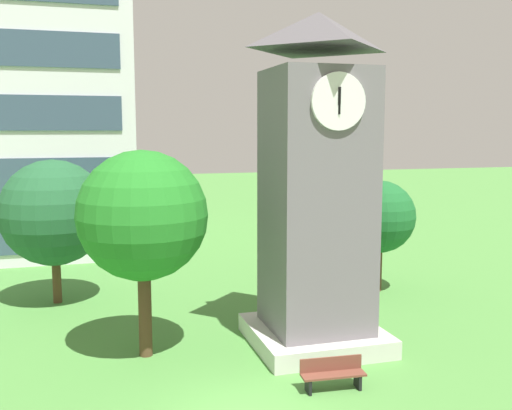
{
  "coord_description": "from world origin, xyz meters",
  "views": [
    {
      "loc": [
        -3.7,
        -13.37,
        7.18
      ],
      "look_at": [
        1.76,
        5.28,
        4.66
      ],
      "focal_mm": 41.11,
      "sensor_mm": 36.0,
      "label": 1
    }
  ],
  "objects_px": {
    "clock_tower": "(316,201)",
    "tree_by_building": "(379,217)",
    "tree_near_tower": "(54,213)",
    "tree_streetside": "(143,216)",
    "park_bench": "(333,373)"
  },
  "relations": [
    {
      "from": "tree_near_tower",
      "to": "tree_by_building",
      "type": "bearing_deg",
      "value": -8.68
    },
    {
      "from": "park_bench",
      "to": "tree_streetside",
      "type": "distance_m",
      "value": 7.37
    },
    {
      "from": "tree_near_tower",
      "to": "tree_streetside",
      "type": "bearing_deg",
      "value": -66.68
    },
    {
      "from": "clock_tower",
      "to": "tree_streetside",
      "type": "xyz_separation_m",
      "value": [
        -5.55,
        0.57,
        -0.35
      ]
    },
    {
      "from": "tree_streetside",
      "to": "tree_by_building",
      "type": "distance_m",
      "value": 11.79
    },
    {
      "from": "clock_tower",
      "to": "tree_streetside",
      "type": "bearing_deg",
      "value": 174.14
    },
    {
      "from": "clock_tower",
      "to": "tree_by_building",
      "type": "height_order",
      "value": "clock_tower"
    },
    {
      "from": "tree_near_tower",
      "to": "tree_by_building",
      "type": "xyz_separation_m",
      "value": [
        13.67,
        -2.09,
        -0.45
      ]
    },
    {
      "from": "tree_near_tower",
      "to": "tree_streetside",
      "type": "distance_m",
      "value": 7.5
    },
    {
      "from": "park_bench",
      "to": "tree_by_building",
      "type": "distance_m",
      "value": 10.96
    },
    {
      "from": "park_bench",
      "to": "tree_by_building",
      "type": "relative_size",
      "value": 0.37
    },
    {
      "from": "tree_near_tower",
      "to": "clock_tower",
      "type": "bearing_deg",
      "value": -41.1
    },
    {
      "from": "park_bench",
      "to": "tree_streetside",
      "type": "relative_size",
      "value": 0.28
    },
    {
      "from": "clock_tower",
      "to": "tree_by_building",
      "type": "xyz_separation_m",
      "value": [
        5.16,
        5.33,
        -1.52
      ]
    },
    {
      "from": "clock_tower",
      "to": "tree_by_building",
      "type": "relative_size",
      "value": 2.19
    }
  ]
}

